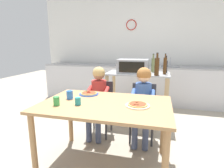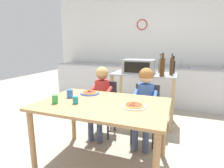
# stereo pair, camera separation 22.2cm
# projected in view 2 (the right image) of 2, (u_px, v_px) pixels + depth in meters

# --- Properties ---
(ground_plane) EXTENTS (11.58, 11.58, 0.00)m
(ground_plane) POSITION_uv_depth(u_px,v_px,m) (129.00, 124.00, 3.21)
(ground_plane) COLOR #A89E8C
(back_wall_tiled) EXTENTS (5.04, 0.14, 2.70)m
(back_wall_tiled) POSITION_uv_depth(u_px,v_px,m) (149.00, 46.00, 4.57)
(back_wall_tiled) COLOR white
(back_wall_tiled) RESTS_ON ground
(kitchen_counter) EXTENTS (4.54, 0.60, 1.08)m
(kitchen_counter) POSITION_uv_depth(u_px,v_px,m) (144.00, 84.00, 4.38)
(kitchen_counter) COLOR silver
(kitchen_counter) RESTS_ON ground
(kitchen_island_cart) EXTENTS (1.08, 0.57, 0.89)m
(kitchen_island_cart) POSITION_uv_depth(u_px,v_px,m) (143.00, 90.00, 3.22)
(kitchen_island_cart) COLOR #B7BABF
(kitchen_island_cart) RESTS_ON ground
(toaster_oven) EXTENTS (0.53, 0.35, 0.24)m
(toaster_oven) POSITION_uv_depth(u_px,v_px,m) (139.00, 66.00, 3.14)
(toaster_oven) COLOR #999BA0
(toaster_oven) RESTS_ON kitchen_island_cart
(bottle_clear_vinegar) EXTENTS (0.06, 0.06, 0.33)m
(bottle_clear_vinegar) POSITION_uv_depth(u_px,v_px,m) (160.00, 65.00, 3.20)
(bottle_clear_vinegar) COLOR olive
(bottle_clear_vinegar) RESTS_ON kitchen_island_cart
(bottle_tall_green_wine) EXTENTS (0.07, 0.07, 0.36)m
(bottle_tall_green_wine) POSITION_uv_depth(u_px,v_px,m) (162.00, 67.00, 2.80)
(bottle_tall_green_wine) COLOR #4C2D14
(bottle_tall_green_wine) RESTS_ON kitchen_island_cart
(bottle_slim_sauce) EXTENTS (0.07, 0.07, 0.29)m
(bottle_slim_sauce) POSITION_uv_depth(u_px,v_px,m) (163.00, 68.00, 2.91)
(bottle_slim_sauce) COLOR #ADB7B2
(bottle_slim_sauce) RESTS_ON kitchen_island_cart
(bottle_dark_olive_oil) EXTENTS (0.06, 0.06, 0.34)m
(bottle_dark_olive_oil) POSITION_uv_depth(u_px,v_px,m) (172.00, 66.00, 2.93)
(bottle_dark_olive_oil) COLOR #4C2D14
(bottle_dark_olive_oil) RESTS_ON kitchen_island_cart
(bottle_squat_spirits) EXTENTS (0.07, 0.07, 0.30)m
(bottle_squat_spirits) POSITION_uv_depth(u_px,v_px,m) (173.00, 66.00, 3.11)
(bottle_squat_spirits) COLOR black
(bottle_squat_spirits) RESTS_ON kitchen_island_cart
(dining_table) EXTENTS (1.40, 0.92, 0.75)m
(dining_table) POSITION_uv_depth(u_px,v_px,m) (103.00, 111.00, 2.01)
(dining_table) COLOR #AD7F51
(dining_table) RESTS_ON ground
(dining_chair_left) EXTENTS (0.36, 0.36, 0.81)m
(dining_chair_left) POSITION_uv_depth(u_px,v_px,m) (104.00, 103.00, 2.83)
(dining_chair_left) COLOR #333338
(dining_chair_left) RESTS_ON ground
(dining_chair_right) EXTENTS (0.36, 0.36, 0.81)m
(dining_chair_right) POSITION_uv_depth(u_px,v_px,m) (146.00, 109.00, 2.59)
(dining_chair_right) COLOR #333338
(dining_chair_right) RESTS_ON ground
(child_in_red_shirt) EXTENTS (0.32, 0.42, 1.04)m
(child_in_red_shirt) POSITION_uv_depth(u_px,v_px,m) (101.00, 94.00, 2.68)
(child_in_red_shirt) COLOR #424C6B
(child_in_red_shirt) RESTS_ON ground
(child_in_blue_striped_shirt) EXTENTS (0.32, 0.42, 1.06)m
(child_in_blue_striped_shirt) POSITION_uv_depth(u_px,v_px,m) (145.00, 97.00, 2.44)
(child_in_blue_striped_shirt) COLOR #424C6B
(child_in_blue_striped_shirt) RESTS_ON ground
(pizza_plate_blue_rimmed) EXTENTS (0.25, 0.25, 0.03)m
(pizza_plate_blue_rimmed) POSITION_uv_depth(u_px,v_px,m) (90.00, 93.00, 2.35)
(pizza_plate_blue_rimmed) COLOR #3356B7
(pizza_plate_blue_rimmed) RESTS_ON dining_table
(pizza_plate_cream) EXTENTS (0.25, 0.25, 0.03)m
(pizza_plate_cream) POSITION_uv_depth(u_px,v_px,m) (134.00, 106.00, 1.85)
(pizza_plate_cream) COLOR beige
(pizza_plate_cream) RESTS_ON dining_table
(drinking_cup_teal) EXTENTS (0.06, 0.06, 0.08)m
(drinking_cup_teal) POSITION_uv_depth(u_px,v_px,m) (75.00, 100.00, 1.95)
(drinking_cup_teal) COLOR teal
(drinking_cup_teal) RESTS_ON dining_table
(drinking_cup_green) EXTENTS (0.06, 0.06, 0.09)m
(drinking_cup_green) POSITION_uv_depth(u_px,v_px,m) (55.00, 99.00, 1.96)
(drinking_cup_green) COLOR green
(drinking_cup_green) RESTS_ON dining_table
(drinking_cup_blue) EXTENTS (0.07, 0.07, 0.10)m
(drinking_cup_blue) POSITION_uv_depth(u_px,v_px,m) (70.00, 94.00, 2.18)
(drinking_cup_blue) COLOR blue
(drinking_cup_blue) RESTS_ON dining_table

